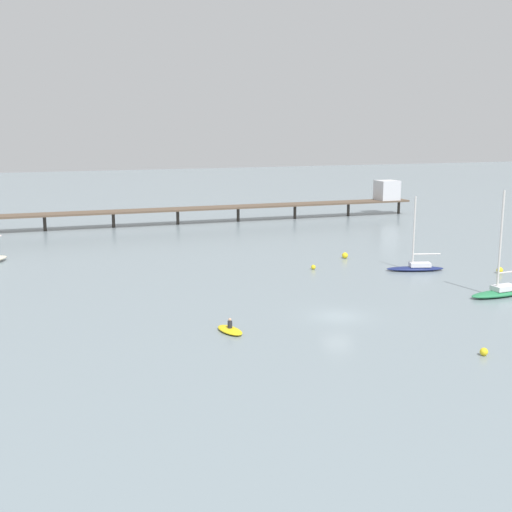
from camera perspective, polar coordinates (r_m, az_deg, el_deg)
name	(u,v)px	position (r m, az deg, el deg)	size (l,w,h in m)	color
ground_plane	(338,316)	(54.56, 7.29, -5.32)	(400.00, 400.00, 0.00)	gray
pier	(247,203)	(109.14, -0.82, 4.69)	(85.01, 5.79, 6.15)	brown
sailboat_navy	(416,266)	(73.27, 13.98, -0.86)	(6.58, 3.48, 8.23)	navy
sailboat_green	(500,290)	(64.55, 20.80, -2.83)	(6.56, 2.15, 9.96)	#287F4C
dinghy_yellow	(230,330)	(50.02, -2.32, -6.53)	(1.96, 3.14, 1.14)	yellow
mooring_buoy_inner	(345,255)	(78.58, 7.87, 0.05)	(0.73, 0.73, 0.73)	yellow
mooring_buoy_mid	(313,267)	(72.05, 5.10, -0.99)	(0.52, 0.52, 0.52)	yellow
mooring_buoy_near	(500,270)	(74.65, 20.76, -1.19)	(0.69, 0.69, 0.69)	yellow
mooring_buoy_far	(484,352)	(47.71, 19.51, -7.99)	(0.56, 0.56, 0.56)	yellow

